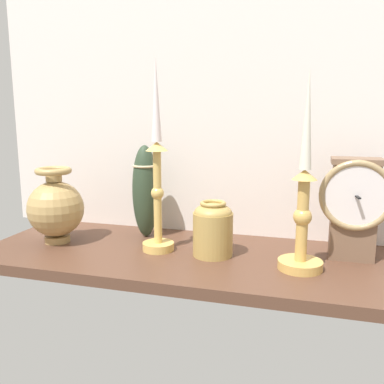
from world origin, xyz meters
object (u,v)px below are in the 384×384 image
Objects in this scene: mantel_clock at (354,206)px; candlestick_tall_left at (303,206)px; brass_vase_jar at (213,227)px; tall_ceramic_vase at (145,191)px; brass_vase_bulbous at (56,207)px; candlestick_tall_center at (157,177)px.

candlestick_tall_left is (-10.31, -9.03, 1.20)cm from mantel_clock.
tall_ceramic_vase reaches higher than brass_vase_jar.
tall_ceramic_vase is at bearing 28.65° from brass_vase_bulbous.
brass_vase_jar is (38.67, 1.47, -2.33)cm from brass_vase_bulbous.
mantel_clock is 0.55× the size of candlestick_tall_left.
brass_vase_jar is at bearing 168.83° from candlestick_tall_left.
candlestick_tall_left is at bearing -18.20° from tall_ceramic_vase.
brass_vase_jar is at bearing 2.46° from candlestick_tall_center.
tall_ceramic_vase is (-19.64, 8.93, 5.47)cm from brass_vase_jar.
brass_vase_bulbous is at bearing -151.35° from tall_ceramic_vase.
candlestick_tall_left is 2.15× the size of brass_vase_bulbous.
candlestick_tall_left is 0.91× the size of candlestick_tall_center.
brass_vase_bulbous is at bearing 177.75° from candlestick_tall_left.
mantel_clock is 0.50× the size of candlestick_tall_center.
tall_ceramic_vase is (-6.83, 9.48, -5.20)cm from candlestick_tall_center.
brass_vase_jar is 22.26cm from tall_ceramic_vase.
candlestick_tall_left is 1.69× the size of tall_ceramic_vase.
candlestick_tall_center is at bearing 2.02° from brass_vase_bulbous.
brass_vase_jar is at bearing -169.68° from mantel_clock.
mantel_clock is at bearing 7.95° from candlestick_tall_center.
mantel_clock is 13.76cm from candlestick_tall_left.
candlestick_tall_left is at bearing -2.25° from brass_vase_bulbous.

